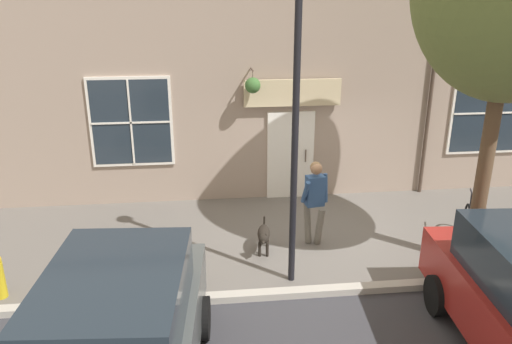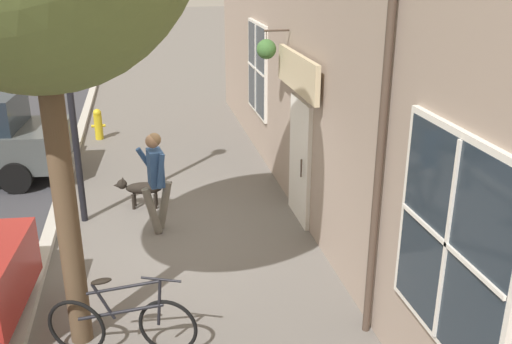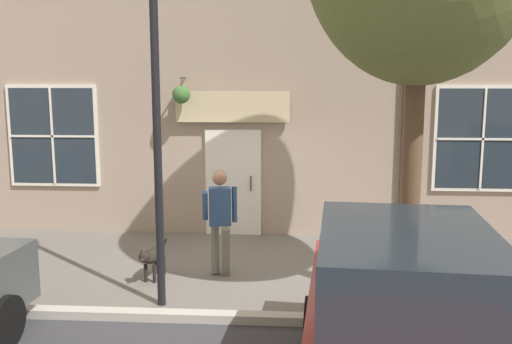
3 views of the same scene
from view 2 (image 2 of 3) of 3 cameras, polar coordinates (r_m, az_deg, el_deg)
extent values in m
plane|color=#66605B|center=(9.42, -8.07, -6.47)|extent=(90.00, 90.00, 0.00)
cube|color=#B2ADA3|center=(9.53, -20.25, -6.91)|extent=(0.20, 28.00, 0.12)
cube|color=gray|center=(8.98, 6.41, 9.54)|extent=(0.30, 18.00, 5.10)
cube|color=white|center=(9.64, 4.49, 1.13)|extent=(0.10, 1.10, 2.10)
cube|color=#232D38|center=(9.65, 4.31, 0.84)|extent=(0.03, 0.90, 1.90)
cylinder|color=#47382D|center=(9.30, 4.54, 0.39)|extent=(0.03, 0.03, 0.30)
cube|color=beige|center=(9.22, 4.15, 9.90)|extent=(0.08, 2.20, 0.60)
cylinder|color=#47382D|center=(6.31, 12.31, 1.94)|extent=(0.09, 0.09, 4.59)
cylinder|color=#47382D|center=(10.00, 2.10, 13.96)|extent=(0.44, 0.04, 0.04)
cylinder|color=#47382D|center=(9.98, 1.05, 12.92)|extent=(0.01, 0.01, 0.34)
cone|color=#2D2823|center=(10.01, 1.04, 11.67)|extent=(0.32, 0.32, 0.18)
sphere|color=#3D6B33|center=(10.00, 1.05, 12.18)|extent=(0.34, 0.34, 0.34)
cube|color=white|center=(12.80, 0.18, 10.29)|extent=(0.08, 1.82, 2.02)
cube|color=#232D38|center=(12.80, 0.04, 10.29)|extent=(0.03, 1.70, 1.90)
cube|color=white|center=(12.79, -0.05, 10.28)|extent=(0.04, 0.04, 1.90)
cube|color=white|center=(12.79, -0.05, 10.28)|extent=(0.04, 1.70, 0.04)
cube|color=white|center=(5.25, 19.02, -6.81)|extent=(0.08, 1.82, 2.02)
cube|color=#232D38|center=(5.24, 18.73, -6.85)|extent=(0.03, 1.70, 1.90)
cube|color=white|center=(5.23, 18.54, -6.88)|extent=(0.04, 0.04, 1.90)
cube|color=white|center=(5.23, 18.54, -6.88)|extent=(0.04, 1.70, 0.04)
cylinder|color=#6B665B|center=(9.42, -10.35, -3.87)|extent=(0.31, 0.17, 0.83)
cylinder|color=#6B665B|center=(9.60, -9.17, -3.31)|extent=(0.31, 0.17, 0.83)
cube|color=#2D4C7A|center=(9.24, -10.02, 0.41)|extent=(0.27, 0.37, 0.60)
sphere|color=#936B4C|center=(9.09, -10.32, 3.05)|extent=(0.22, 0.22, 0.22)
sphere|color=brown|center=(9.09, -10.14, 3.21)|extent=(0.21, 0.21, 0.21)
cylinder|color=#2D4C7A|center=(9.03, -9.50, 0.07)|extent=(0.17, 0.11, 0.57)
cylinder|color=#2D4C7A|center=(9.43, -10.89, 1.01)|extent=(0.34, 0.13, 0.52)
ellipsoid|color=black|center=(10.44, -11.13, -1.58)|extent=(0.68, 0.33, 0.21)
cylinder|color=black|center=(10.50, -12.15, -2.94)|extent=(0.06, 0.06, 0.28)
cylinder|color=black|center=(10.63, -12.04, -2.63)|extent=(0.06, 0.06, 0.28)
cylinder|color=black|center=(10.44, -10.03, -2.92)|extent=(0.06, 0.06, 0.28)
cylinder|color=black|center=(10.57, -9.95, -2.61)|extent=(0.06, 0.06, 0.28)
sphere|color=black|center=(10.48, -13.25, -1.19)|extent=(0.18, 0.18, 0.18)
cone|color=black|center=(10.50, -13.83, -1.30)|extent=(0.11, 0.10, 0.09)
cone|color=black|center=(10.40, -13.28, -0.87)|extent=(0.06, 0.06, 0.07)
cone|color=black|center=(10.49, -13.19, -0.67)|extent=(0.06, 0.06, 0.07)
cylinder|color=black|center=(10.37, -8.94, -1.30)|extent=(0.21, 0.07, 0.14)
cylinder|color=brown|center=(6.52, -18.61, -2.47)|extent=(0.25, 0.25, 3.66)
torus|color=black|center=(6.80, -8.81, -15.04)|extent=(0.67, 0.30, 0.70)
torus|color=black|center=(7.02, -17.51, -14.57)|extent=(0.67, 0.30, 0.70)
cylinder|color=black|center=(6.78, -13.38, -13.46)|extent=(0.97, 0.23, 0.23)
cylinder|color=black|center=(6.75, -15.02, -12.39)|extent=(0.25, 0.08, 0.47)
cylinder|color=black|center=(6.60, -13.18, -11.18)|extent=(0.82, 0.19, 0.19)
cylinder|color=black|center=(6.63, -9.64, -12.77)|extent=(0.09, 0.05, 0.58)
cylinder|color=black|center=(6.47, -9.48, -10.56)|extent=(0.44, 0.20, 0.03)
ellipsoid|color=black|center=(6.61, -15.23, -10.50)|extent=(0.26, 0.15, 0.10)
cylinder|color=black|center=(11.83, -22.90, -0.55)|extent=(0.63, 0.23, 0.62)
cylinder|color=black|center=(13.43, -21.03, 2.16)|extent=(0.63, 0.23, 0.62)
cylinder|color=black|center=(9.59, -18.23, 8.57)|extent=(0.11, 0.11, 4.84)
cylinder|color=gold|center=(14.71, -15.47, 4.36)|extent=(0.20, 0.20, 0.62)
sphere|color=gold|center=(14.62, -15.61, 5.71)|extent=(0.20, 0.20, 0.20)
cylinder|color=gold|center=(14.71, -15.95, 4.43)|extent=(0.10, 0.07, 0.07)
cylinder|color=gold|center=(14.69, -15.02, 4.51)|extent=(0.10, 0.07, 0.07)
camera|label=1|loc=(13.72, -52.07, 14.85)|focal=35.00mm
camera|label=3|loc=(11.43, -59.66, 4.57)|focal=40.00mm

